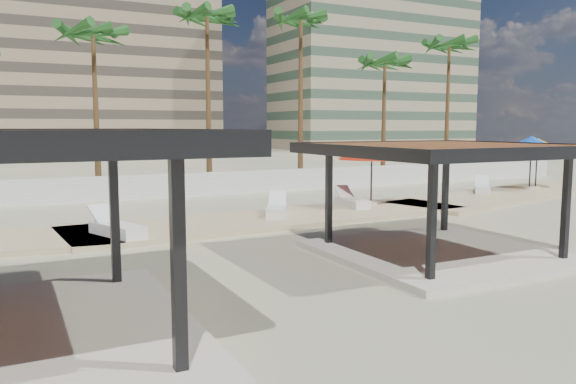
{
  "coord_description": "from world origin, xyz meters",
  "views": [
    {
      "loc": [
        -7.42,
        -12.09,
        3.57
      ],
      "look_at": [
        1.03,
        4.58,
        1.4
      ],
      "focal_mm": 35.0,
      "sensor_mm": 36.0,
      "label": 1
    }
  ],
  "objects_px": {
    "pavilion_central": "(440,189)",
    "lounger_d": "(482,189)",
    "lounger_a": "(117,229)",
    "lounger_c": "(352,202)",
    "lounger_b": "(277,210)",
    "umbrella_c": "(372,151)"
  },
  "relations": [
    {
      "from": "lounger_a",
      "to": "lounger_b",
      "type": "bearing_deg",
      "value": -98.13
    },
    {
      "from": "lounger_c",
      "to": "lounger_d",
      "type": "bearing_deg",
      "value": -76.45
    },
    {
      "from": "umbrella_c",
      "to": "lounger_d",
      "type": "bearing_deg",
      "value": 9.43
    },
    {
      "from": "lounger_d",
      "to": "lounger_c",
      "type": "bearing_deg",
      "value": 141.96
    },
    {
      "from": "pavilion_central",
      "to": "lounger_c",
      "type": "height_order",
      "value": "pavilion_central"
    },
    {
      "from": "umbrella_c",
      "to": "lounger_c",
      "type": "height_order",
      "value": "umbrella_c"
    },
    {
      "from": "umbrella_c",
      "to": "lounger_d",
      "type": "height_order",
      "value": "umbrella_c"
    },
    {
      "from": "lounger_c",
      "to": "lounger_a",
      "type": "bearing_deg",
      "value": 106.91
    },
    {
      "from": "lounger_a",
      "to": "lounger_c",
      "type": "bearing_deg",
      "value": -99.32
    },
    {
      "from": "lounger_a",
      "to": "lounger_d",
      "type": "relative_size",
      "value": 1.18
    },
    {
      "from": "lounger_b",
      "to": "lounger_c",
      "type": "xyz_separation_m",
      "value": [
        3.89,
        0.66,
        0.0
      ]
    },
    {
      "from": "umbrella_c",
      "to": "lounger_c",
      "type": "bearing_deg",
      "value": 178.62
    },
    {
      "from": "umbrella_c",
      "to": "lounger_b",
      "type": "bearing_deg",
      "value": -172.55
    },
    {
      "from": "lounger_a",
      "to": "pavilion_central",
      "type": "bearing_deg",
      "value": -150.13
    },
    {
      "from": "pavilion_central",
      "to": "lounger_d",
      "type": "xyz_separation_m",
      "value": [
        11.52,
        9.58,
        -1.48
      ]
    },
    {
      "from": "lounger_b",
      "to": "lounger_d",
      "type": "height_order",
      "value": "lounger_d"
    },
    {
      "from": "lounger_d",
      "to": "pavilion_central",
      "type": "bearing_deg",
      "value": 173.45
    },
    {
      "from": "lounger_a",
      "to": "lounger_d",
      "type": "xyz_separation_m",
      "value": [
        19.12,
        3.39,
        -0.01
      ]
    },
    {
      "from": "lounger_b",
      "to": "lounger_d",
      "type": "distance_m",
      "value": 12.99
    },
    {
      "from": "lounger_d",
      "to": "lounger_b",
      "type": "bearing_deg",
      "value": 142.39
    },
    {
      "from": "lounger_c",
      "to": "lounger_d",
      "type": "height_order",
      "value": "lounger_d"
    },
    {
      "from": "lounger_c",
      "to": "lounger_b",
      "type": "bearing_deg",
      "value": 104.96
    }
  ]
}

